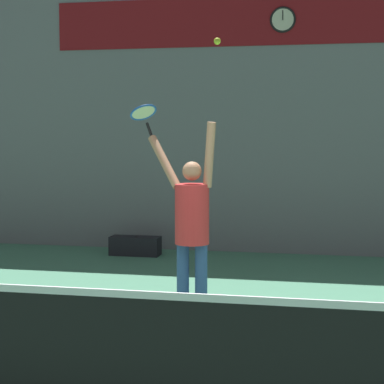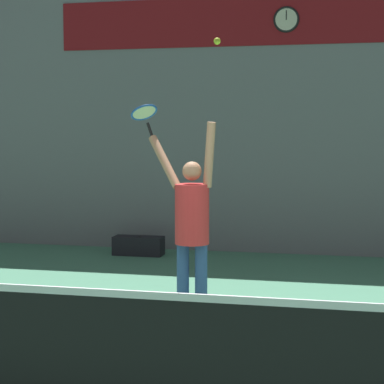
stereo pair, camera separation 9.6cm
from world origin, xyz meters
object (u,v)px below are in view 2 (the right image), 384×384
at_px(tennis_player, 192,221).
at_px(equipment_bag, 138,246).
at_px(tennis_ball, 217,41).
at_px(scoreboard_clock, 286,19).
at_px(tennis_racket, 145,114).
at_px(water_bottle, 140,247).

distance_m(tennis_player, equipment_bag, 3.99).
distance_m(tennis_player, tennis_ball, 1.87).
xyz_separation_m(scoreboard_clock, tennis_racket, (-1.22, -3.72, -1.55)).
height_order(scoreboard_clock, tennis_ball, scoreboard_clock).
distance_m(tennis_racket, water_bottle, 3.81).
bearing_deg(equipment_bag, water_bottle, -57.86).
bearing_deg(tennis_ball, equipment_bag, 118.56).
relative_size(water_bottle, equipment_bag, 0.39).
xyz_separation_m(scoreboard_clock, tennis_player, (-0.60, -4.11, -2.69)).
xyz_separation_m(tennis_racket, water_bottle, (-1.01, 3.06, -2.03)).
bearing_deg(equipment_bag, tennis_player, -64.64).
bearing_deg(tennis_player, equipment_bag, 115.36).
height_order(tennis_racket, equipment_bag, tennis_racket).
bearing_deg(tennis_racket, equipment_bag, 108.46).
relative_size(scoreboard_clock, equipment_bag, 0.51).
xyz_separation_m(tennis_player, water_bottle, (-1.63, 3.45, -0.90)).
xyz_separation_m(tennis_racket, tennis_ball, (0.90, -0.45, 0.71)).
bearing_deg(tennis_racket, scoreboard_clock, 71.79).
height_order(tennis_player, equipment_bag, tennis_player).
height_order(tennis_racket, tennis_ball, tennis_ball).
relative_size(tennis_racket, water_bottle, 1.30).
bearing_deg(scoreboard_clock, tennis_ball, -94.43).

